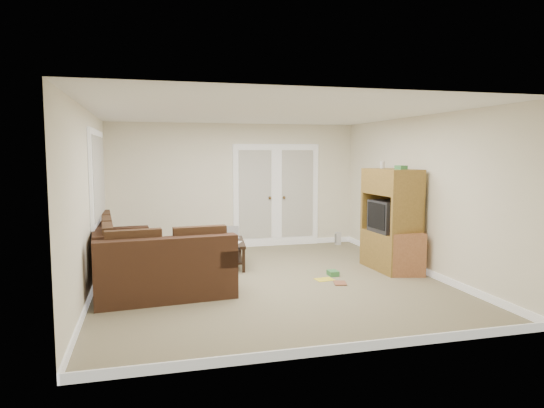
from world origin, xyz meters
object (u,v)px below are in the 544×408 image
object	(u,v)px
sectional_sofa	(141,263)
tv_armoire	(391,219)
coffee_table	(229,252)
side_cabinet	(405,249)

from	to	relation	value
sectional_sofa	tv_armoire	bearing A→B (deg)	-5.10
coffee_table	sectional_sofa	bearing A→B (deg)	-140.33
sectional_sofa	coffee_table	bearing A→B (deg)	27.33
sectional_sofa	coffee_table	xyz separation A→B (m)	(1.43, 0.91, -0.10)
side_cabinet	tv_armoire	bearing A→B (deg)	118.14
side_cabinet	coffee_table	bearing A→B (deg)	169.25
coffee_table	side_cabinet	world-z (taller)	side_cabinet
coffee_table	tv_armoire	xyz separation A→B (m)	(2.54, -0.91, 0.60)
coffee_table	side_cabinet	distance (m)	2.91
coffee_table	side_cabinet	size ratio (longest dim) A/B	1.00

